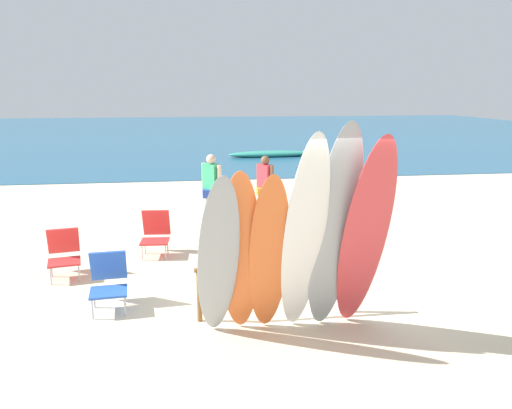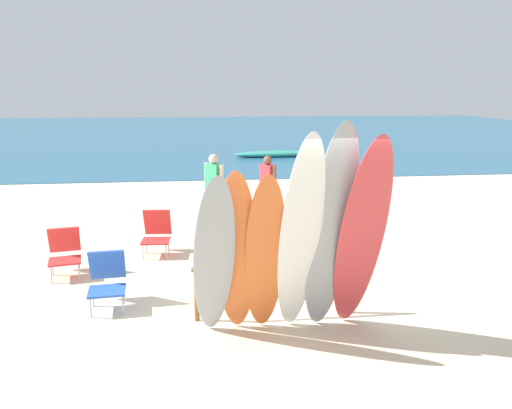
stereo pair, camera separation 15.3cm
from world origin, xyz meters
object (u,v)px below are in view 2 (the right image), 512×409
object	(u,v)px
distant_boat	(276,154)
surfboard_grey_0	(214,259)
surfboard_white_3	(300,238)
beach_chair_blue	(157,231)
beachgoer_strolling	(268,183)
surfboard_orange_1	(236,254)
surfboard_rack	(275,278)
beach_chair_striped	(65,250)
surfboard_orange_2	(265,256)
beach_chair_red	(107,277)
surfboard_grey_4	(331,232)
beachgoer_photographing	(214,184)
surfboard_red_5	(361,238)

from	to	relation	value
distant_boat	surfboard_grey_0	bearing A→B (deg)	-101.54
surfboard_white_3	beach_chair_blue	bearing A→B (deg)	113.86
beachgoer_strolling	surfboard_orange_1	bearing A→B (deg)	-43.67
surfboard_rack	surfboard_grey_0	distance (m)	1.18
surfboard_rack	surfboard_white_3	xyz separation A→B (m)	(0.19, -0.68, 0.74)
surfboard_orange_1	surfboard_white_3	distance (m)	0.79
beach_chair_striped	distant_boat	size ratio (longest dim) A/B	0.21
surfboard_orange_2	surfboard_white_3	size ratio (longest dim) A/B	0.81
surfboard_rack	surfboard_grey_0	bearing A→B (deg)	-141.35
surfboard_grey_0	beach_chair_red	xyz separation A→B (m)	(-1.46, 1.31, -0.65)
surfboard_rack	beach_chair_red	size ratio (longest dim) A/B	2.75
distant_boat	beach_chair_striped	bearing A→B (deg)	-112.05
surfboard_orange_1	surfboard_grey_4	world-z (taller)	surfboard_grey_4
beachgoer_photographing	beach_chair_striped	world-z (taller)	beachgoer_photographing
surfboard_white_3	beachgoer_strolling	size ratio (longest dim) A/B	1.80
surfboard_rack	beach_chair_striped	distance (m)	3.79
surfboard_orange_1	surfboard_red_5	size ratio (longest dim) A/B	0.81
surfboard_grey_4	distant_boat	distance (m)	17.37
surfboard_rack	surfboard_grey_0	size ratio (longest dim) A/B	0.97
surfboard_orange_2	distant_boat	bearing A→B (deg)	81.66
surfboard_grey_4	beach_chair_striped	world-z (taller)	surfboard_grey_4
surfboard_grey_4	distant_boat	world-z (taller)	surfboard_grey_4
beach_chair_red	beach_chair_blue	size ratio (longest dim) A/B	0.97
beachgoer_strolling	beach_chair_red	bearing A→B (deg)	-64.12
surfboard_grey_0	surfboard_white_3	size ratio (longest dim) A/B	0.84
surfboard_grey_0	surfboard_white_3	xyz separation A→B (m)	(1.02, -0.02, 0.23)
surfboard_red_5	beachgoer_photographing	distance (m)	6.02
surfboard_orange_2	surfboard_red_5	world-z (taller)	surfboard_red_5
surfboard_grey_0	beachgoer_photographing	bearing A→B (deg)	81.87
beachgoer_photographing	beach_chair_blue	xyz separation A→B (m)	(-1.16, -2.11, -0.49)
surfboard_orange_1	beach_chair_blue	size ratio (longest dim) A/B	2.68
beachgoer_strolling	beach_chair_blue	xyz separation A→B (m)	(-2.42, -2.35, -0.44)
surfboard_orange_2	beach_chair_blue	bearing A→B (deg)	114.52
beachgoer_photographing	surfboard_grey_0	bearing A→B (deg)	-42.01
beach_chair_striped	distant_boat	bearing A→B (deg)	56.82
surfboard_white_3	beach_chair_red	bearing A→B (deg)	147.77
surfboard_grey_0	surfboard_orange_1	size ratio (longest dim) A/B	1.03
surfboard_red_5	beach_chair_blue	size ratio (longest dim) A/B	3.30
surfboard_grey_4	beachgoer_strolling	size ratio (longest dim) A/B	1.86
surfboard_orange_1	beach_chair_red	bearing A→B (deg)	151.10
beach_chair_red	surfboard_rack	bearing A→B (deg)	-21.19
beachgoer_strolling	beach_chair_red	distance (m)	5.56
beach_chair_blue	surfboard_grey_0	bearing A→B (deg)	-71.80
distant_boat	surfboard_orange_2	bearing A→B (deg)	-99.61
beach_chair_striped	distant_boat	xyz separation A→B (m)	(5.87, 14.50, -0.28)
beachgoer_strolling	surfboard_grey_0	bearing A→B (deg)	-45.90
beach_chair_blue	surfboard_orange_1	bearing A→B (deg)	-67.16
surfboard_grey_0	beach_chair_red	distance (m)	2.07
beachgoer_photographing	beachgoer_strolling	world-z (taller)	beachgoer_photographing
beach_chair_blue	surfboard_white_3	bearing A→B (deg)	-58.09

